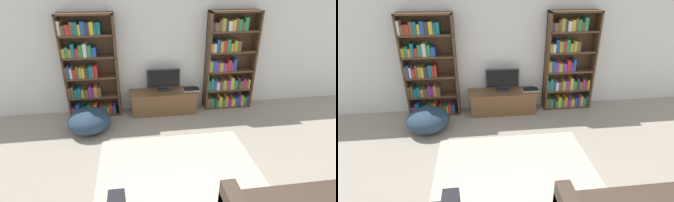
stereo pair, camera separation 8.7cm
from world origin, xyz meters
The scene contains 8 objects.
wall_back centered at (0.00, 4.23, 1.30)m, with size 8.80×0.06×2.60m.
bookshelf_left centered at (-1.44, 4.05, 1.01)m, with size 1.04×0.30×2.08m.
bookshelf_right centered at (1.45, 4.05, 0.97)m, with size 1.04×0.30×2.08m.
tv_stand centered at (0.06, 3.94, 0.24)m, with size 1.44×0.47×0.48m.
television centered at (0.06, 3.99, 0.73)m, with size 0.70×0.16×0.47m.
laptop centered at (0.65, 3.94, 0.49)m, with size 0.35×0.22×0.03m.
area_rug centered at (0.04, 2.11, 0.01)m, with size 2.44×1.67×0.02m.
beanbag_ottoman centered at (-1.44, 3.37, 0.22)m, with size 0.80×0.80×0.44m, color #23384C.
Camera 1 is at (-0.55, -1.07, 2.71)m, focal length 28.00 mm.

